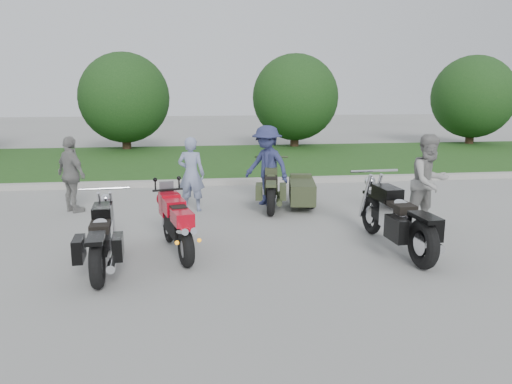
{
  "coord_description": "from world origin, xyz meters",
  "views": [
    {
      "loc": [
        -0.43,
        -7.39,
        2.61
      ],
      "look_at": [
        0.7,
        1.13,
        0.8
      ],
      "focal_mm": 35.0,
      "sensor_mm": 36.0,
      "label": 1
    }
  ],
  "objects": [
    {
      "name": "tree_mid_left",
      "position": [
        -3.0,
        13.5,
        2.19
      ],
      "size": [
        3.6,
        3.6,
        4.0
      ],
      "color": "#3F2B1C",
      "rests_on": "ground"
    },
    {
      "name": "person_grey",
      "position": [
        3.97,
        1.23,
        0.89
      ],
      "size": [
        1.02,
        0.89,
        1.77
      ],
      "primitive_type": "imported",
      "rotation": [
        0.0,
        0.0,
        0.29
      ],
      "color": "gray",
      "rests_on": "ground"
    },
    {
      "name": "tree_mid_right",
      "position": [
        4.0,
        13.5,
        2.19
      ],
      "size": [
        3.6,
        3.6,
        4.0
      ],
      "color": "#3F2B1C",
      "rests_on": "ground"
    },
    {
      "name": "ground",
      "position": [
        0.0,
        0.0,
        0.0
      ],
      "size": [
        80.0,
        80.0,
        0.0
      ],
      "primitive_type": "plane",
      "color": "#979792",
      "rests_on": "ground"
    },
    {
      "name": "curb",
      "position": [
        0.0,
        6.0,
        0.07
      ],
      "size": [
        60.0,
        0.3,
        0.15
      ],
      "primitive_type": "cube",
      "color": "#A29F98",
      "rests_on": "ground"
    },
    {
      "name": "grass_strip",
      "position": [
        0.0,
        10.15,
        0.07
      ],
      "size": [
        60.0,
        8.0,
        0.14
      ],
      "primitive_type": "cube",
      "color": "#2B5C1F",
      "rests_on": "ground"
    },
    {
      "name": "cruiser_right",
      "position": [
        2.86,
        -0.02,
        0.5
      ],
      "size": [
        0.5,
        2.56,
        0.98
      ],
      "rotation": [
        0.0,
        0.0,
        0.06
      ],
      "color": "black",
      "rests_on": "ground"
    },
    {
      "name": "person_stripe",
      "position": [
        -0.42,
        3.17,
        0.8
      ],
      "size": [
        0.67,
        0.54,
        1.6
      ],
      "primitive_type": "imported",
      "rotation": [
        0.0,
        0.0,
        2.84
      ],
      "color": "#7D87AA",
      "rests_on": "ground"
    },
    {
      "name": "cruiser_sidecar",
      "position": [
        1.7,
        3.1,
        0.4
      ],
      "size": [
        1.3,
        2.23,
        0.86
      ],
      "rotation": [
        0.0,
        0.0,
        -0.17
      ],
      "color": "black",
      "rests_on": "ground"
    },
    {
      "name": "sportbike_red",
      "position": [
        -0.67,
        0.29,
        0.52
      ],
      "size": [
        0.63,
        1.85,
        0.89
      ],
      "rotation": [
        0.0,
        0.0,
        0.23
      ],
      "color": "black",
      "rests_on": "ground"
    },
    {
      "name": "tree_far_right",
      "position": [
        12.0,
        13.5,
        2.19
      ],
      "size": [
        3.6,
        3.6,
        4.0
      ],
      "color": "#3F2B1C",
      "rests_on": "ground"
    },
    {
      "name": "person_back",
      "position": [
        -2.92,
        3.38,
        0.81
      ],
      "size": [
        0.93,
        0.96,
        1.61
      ],
      "primitive_type": "imported",
      "rotation": [
        0.0,
        0.0,
        2.31
      ],
      "color": "gray",
      "rests_on": "ground"
    },
    {
      "name": "cruiser_left",
      "position": [
        -1.73,
        -0.25,
        0.45
      ],
      "size": [
        0.47,
        2.27,
        0.87
      ],
      "rotation": [
        0.0,
        0.0,
        0.08
      ],
      "color": "black",
      "rests_on": "ground"
    },
    {
      "name": "person_denim",
      "position": [
        1.26,
        3.5,
        0.89
      ],
      "size": [
        1.27,
        1.3,
        1.79
      ],
      "primitive_type": "imported",
      "rotation": [
        0.0,
        0.0,
        -0.82
      ],
      "color": "navy",
      "rests_on": "ground"
    }
  ]
}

